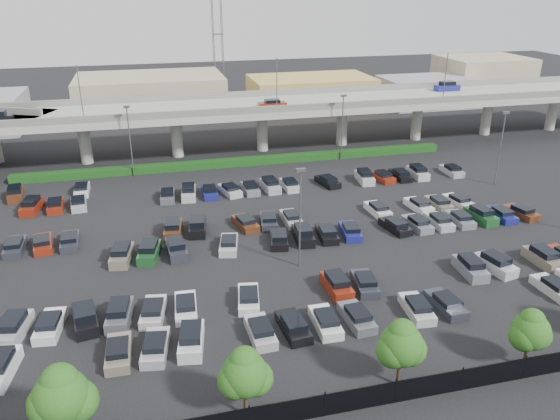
{
  "coord_description": "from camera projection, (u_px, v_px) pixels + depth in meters",
  "views": [
    {
      "loc": [
        -13.57,
        -54.23,
        26.59
      ],
      "look_at": [
        0.47,
        1.82,
        2.0
      ],
      "focal_mm": 35.0,
      "sensor_mm": 36.0,
      "label": 1
    }
  ],
  "objects": [
    {
      "name": "fence",
      "position": [
        381.0,
        395.0,
        36.49
      ],
      "size": [
        70.0,
        0.1,
        2.0
      ],
      "color": "black",
      "rests_on": "ground"
    },
    {
      "name": "ground",
      "position": [
        280.0,
        233.0,
        61.85
      ],
      "size": [
        280.0,
        280.0,
        0.0
      ],
      "primitive_type": "plane",
      "color": "black"
    },
    {
      "name": "tree_row",
      "position": [
        385.0,
        348.0,
        36.95
      ],
      "size": [
        65.07,
        3.66,
        5.94
      ],
      "color": "#332316",
      "rests_on": "ground"
    },
    {
      "name": "distant_buildings",
      "position": [
        266.0,
        93.0,
        118.32
      ],
      "size": [
        138.0,
        24.0,
        9.0
      ],
      "color": "gray",
      "rests_on": "ground"
    },
    {
      "name": "light_poles",
      "position": [
        239.0,
        178.0,
        60.27
      ],
      "size": [
        66.9,
        48.38,
        10.3
      ],
      "color": "#535358",
      "rests_on": "ground"
    },
    {
      "name": "hedge",
      "position": [
        241.0,
        162.0,
        83.95
      ],
      "size": [
        66.0,
        1.6,
        1.1
      ],
      "primitive_type": "cube",
      "color": "#143710",
      "rests_on": "ground"
    },
    {
      "name": "comm_tower",
      "position": [
        217.0,
        31.0,
        122.68
      ],
      "size": [
        2.4,
        2.4,
        30.0
      ],
      "color": "#535358",
      "rests_on": "ground"
    },
    {
      "name": "overpass",
      "position": [
        230.0,
        111.0,
        87.63
      ],
      "size": [
        150.0,
        13.0,
        15.8
      ],
      "color": "gray",
      "rests_on": "ground"
    },
    {
      "name": "parked_cars",
      "position": [
        281.0,
        241.0,
        58.4
      ],
      "size": [
        63.21,
        41.63,
        1.67
      ],
      "color": "silver",
      "rests_on": "ground"
    }
  ]
}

